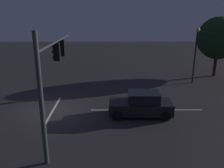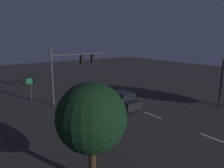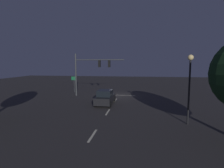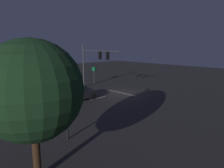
% 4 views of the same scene
% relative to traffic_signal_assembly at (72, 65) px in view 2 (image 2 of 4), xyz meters
% --- Properties ---
extents(ground_plane, '(80.00, 80.00, 0.00)m').
position_rel_traffic_signal_assembly_xyz_m(ground_plane, '(-3.94, -1.31, -4.19)').
color(ground_plane, '#2D2B2B').
extents(traffic_signal_assembly, '(7.31, 0.47, 6.25)m').
position_rel_traffic_signal_assembly_xyz_m(traffic_signal_assembly, '(0.00, 0.00, 0.00)').
color(traffic_signal_assembly, '#383A3D').
rests_on(traffic_signal_assembly, ground_plane).
extents(lane_dash_far, '(0.16, 2.20, 0.01)m').
position_rel_traffic_signal_assembly_xyz_m(lane_dash_far, '(-3.94, 2.69, -4.18)').
color(lane_dash_far, beige).
rests_on(lane_dash_far, ground_plane).
extents(lane_dash_mid, '(0.16, 2.20, 0.01)m').
position_rel_traffic_signal_assembly_xyz_m(lane_dash_mid, '(-3.94, 8.69, -4.18)').
color(lane_dash_mid, beige).
rests_on(lane_dash_mid, ground_plane).
extents(lane_dash_near, '(0.16, 2.20, 0.01)m').
position_rel_traffic_signal_assembly_xyz_m(lane_dash_near, '(-3.94, 14.69, -4.18)').
color(lane_dash_near, beige).
rests_on(lane_dash_near, ground_plane).
extents(stop_bar, '(5.00, 0.16, 0.01)m').
position_rel_traffic_signal_assembly_xyz_m(stop_bar, '(-3.94, -1.19, -4.18)').
color(stop_bar, beige).
rests_on(stop_bar, ground_plane).
extents(car_approaching, '(1.98, 4.40, 1.70)m').
position_rel_traffic_signal_assembly_xyz_m(car_approaching, '(-3.04, 5.15, -3.39)').
color(car_approaching, black).
rests_on(car_approaching, ground_plane).
extents(street_lamp_left_kerb, '(0.44, 0.44, 5.49)m').
position_rel_traffic_signal_assembly_xyz_m(street_lamp_left_kerb, '(-10.85, 11.34, -0.39)').
color(street_lamp_left_kerb, black).
rests_on(street_lamp_left_kerb, ground_plane).
extents(route_sign, '(0.90, 0.14, 2.67)m').
position_rel_traffic_signal_assembly_xyz_m(route_sign, '(3.81, -3.09, -2.26)').
color(route_sign, '#383A3D').
rests_on(route_sign, ground_plane).
extents(tree_right_near, '(3.40, 3.40, 5.19)m').
position_rel_traffic_signal_assembly_xyz_m(tree_right_near, '(5.74, 13.70, -0.71)').
color(tree_right_near, '#382314').
rests_on(tree_right_near, ground_plane).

